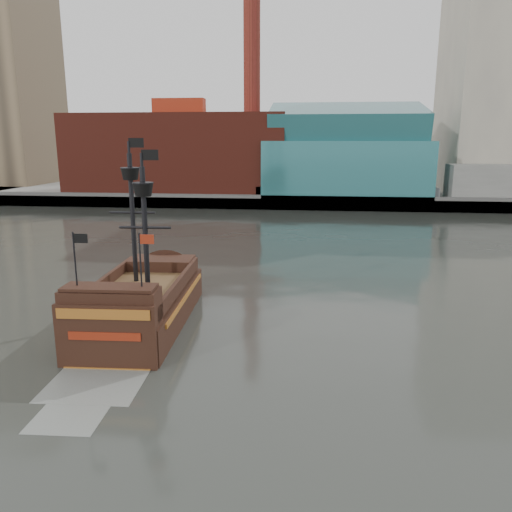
# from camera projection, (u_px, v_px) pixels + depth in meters

# --- Properties ---
(ground) EXTENTS (400.00, 400.00, 0.00)m
(ground) POSITION_uv_depth(u_px,v_px,m) (236.00, 357.00, 28.60)
(ground) COLOR #292B26
(ground) RESTS_ON ground
(promenade_far) EXTENTS (220.00, 60.00, 2.00)m
(promenade_far) POSITION_uv_depth(u_px,v_px,m) (295.00, 189.00, 117.42)
(promenade_far) COLOR slate
(promenade_far) RESTS_ON ground
(seawall) EXTENTS (220.00, 1.00, 2.60)m
(seawall) POSITION_uv_depth(u_px,v_px,m) (289.00, 203.00, 88.80)
(seawall) COLOR #4C4C49
(seawall) RESTS_ON ground
(skyline) EXTENTS (149.00, 45.00, 62.00)m
(skyline) POSITION_uv_depth(u_px,v_px,m) (321.00, 79.00, 104.32)
(skyline) COLOR brown
(skyline) RESTS_ON promenade_far
(pirate_ship) EXTENTS (6.28, 17.83, 13.17)m
(pirate_ship) POSITION_uv_depth(u_px,v_px,m) (142.00, 308.00, 33.32)
(pirate_ship) COLOR black
(pirate_ship) RESTS_ON ground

